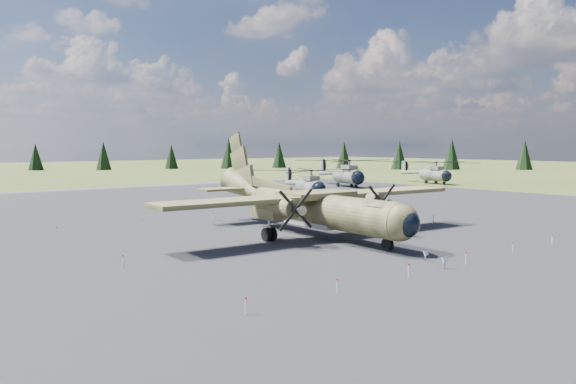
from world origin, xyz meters
TOP-DOWN VIEW (x-y plane):
  - ground at (0.00, 0.00)m, footprint 500.00×500.00m
  - apron at (0.00, 10.00)m, footprint 120.00×120.00m
  - transport_plane at (1.89, 2.55)m, footprint 30.27×27.48m
  - helicopter_near at (24.02, 27.93)m, footprint 22.29×22.29m
  - helicopter_mid at (45.63, 41.69)m, footprint 26.06×26.37m
  - helicopter_far at (66.26, 36.86)m, footprint 22.15×23.07m
  - info_placard_left at (-0.32, -13.46)m, footprint 0.52×0.22m
  - info_placard_right at (0.70, -11.15)m, footprint 0.51×0.29m
  - barrier_fence at (-0.46, -0.08)m, footprint 33.12×29.62m
  - treeline at (0.76, -1.38)m, footprint 318.46×318.96m

SIDE VIEW (x-z plane):
  - ground at x=0.00m, z-range 0.00..0.00m
  - apron at x=0.00m, z-range -0.02..0.02m
  - info_placard_right at x=0.70m, z-range 0.12..0.87m
  - barrier_fence at x=-0.46m, z-range 0.08..0.93m
  - info_placard_left at x=-0.32m, z-range 0.13..0.94m
  - transport_plane at x=1.89m, z-range -2.12..7.85m
  - helicopter_near at x=24.02m, z-range 0.93..5.37m
  - helicopter_far at x=66.26m, z-range 0.97..5.62m
  - helicopter_mid at x=45.63m, z-range 1.10..6.38m
  - treeline at x=0.76m, z-range -0.58..10.38m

